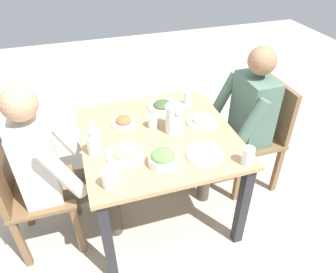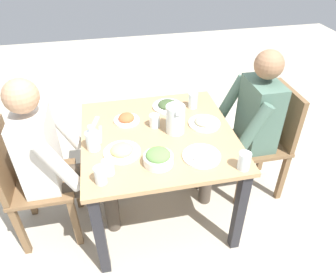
{
  "view_description": "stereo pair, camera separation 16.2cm",
  "coord_description": "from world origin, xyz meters",
  "views": [
    {
      "loc": [
        -1.58,
        0.44,
        1.88
      ],
      "look_at": [
        -0.03,
        -0.06,
        0.69
      ],
      "focal_mm": 33.68,
      "sensor_mm": 36.0,
      "label": 1
    },
    {
      "loc": [
        -1.62,
        0.28,
        1.88
      ],
      "look_at": [
        -0.03,
        -0.06,
        0.69
      ],
      "focal_mm": 33.68,
      "sensor_mm": 36.0,
      "label": 2
    }
  ],
  "objects": [
    {
      "name": "water_glass_far_right",
      "position": [
        0.09,
        0.01,
        0.74
      ],
      "size": [
        0.07,
        0.07,
        0.09
      ],
      "primitive_type": "cylinder",
      "color": "silver",
      "rests_on": "dining_table"
    },
    {
      "name": "salad_bowl",
      "position": [
        -0.29,
        0.05,
        0.74
      ],
      "size": [
        0.17,
        0.17,
        0.09
      ],
      "color": "white",
      "rests_on": "dining_table"
    },
    {
      "name": "chair_near",
      "position": [
        0.08,
        -0.85,
        0.49
      ],
      "size": [
        0.4,
        0.4,
        0.87
      ],
      "color": "brown",
      "rests_on": "ground_plane"
    },
    {
      "name": "water_glass_far_left",
      "position": [
        0.27,
        -0.31,
        0.76
      ],
      "size": [
        0.07,
        0.07,
        0.11
      ],
      "primitive_type": "cylinder",
      "color": "silver",
      "rests_on": "dining_table"
    },
    {
      "name": "knife_near",
      "position": [
        0.06,
        0.37,
        0.71
      ],
      "size": [
        0.19,
        0.03,
        0.01
      ],
      "primitive_type": "cube",
      "rotation": [
        0.0,
        0.0,
        -0.04
      ],
      "color": "silver",
      "rests_on": "dining_table"
    },
    {
      "name": "plate_yoghurt",
      "position": [
        -0.28,
        -0.2,
        0.72
      ],
      "size": [
        0.22,
        0.22,
        0.04
      ],
      "color": "white",
      "rests_on": "dining_table"
    },
    {
      "name": "ground_plane",
      "position": [
        0.0,
        0.0,
        0.0
      ],
      "size": [
        8.0,
        8.0,
        0.0
      ],
      "primitive_type": "plane",
      "color": "#B7AD99"
    },
    {
      "name": "plate_dolmas",
      "position": [
        0.31,
        -0.13,
        0.72
      ],
      "size": [
        0.22,
        0.22,
        0.05
      ],
      "color": "white",
      "rests_on": "dining_table"
    },
    {
      "name": "fork_near",
      "position": [
        -0.0,
        0.4,
        0.71
      ],
      "size": [
        0.17,
        0.04,
        0.01
      ],
      "primitive_type": "cube",
      "rotation": [
        0.0,
        0.0,
        0.11
      ],
      "color": "silver",
      "rests_on": "dining_table"
    },
    {
      "name": "oil_carafe",
      "position": [
        -0.07,
        0.41,
        0.76
      ],
      "size": [
        0.08,
        0.08,
        0.16
      ],
      "color": "silver",
      "rests_on": "dining_table"
    },
    {
      "name": "water_glass_center",
      "position": [
        -0.37,
        0.37,
        0.75
      ],
      "size": [
        0.06,
        0.06,
        0.1
      ],
      "primitive_type": "cylinder",
      "color": "silver",
      "rests_on": "dining_table"
    },
    {
      "name": "water_glass_near_right",
      "position": [
        -0.42,
        -0.4,
        0.75
      ],
      "size": [
        0.07,
        0.07,
        0.11
      ],
      "primitive_type": "cylinder",
      "color": "silver",
      "rests_on": "dining_table"
    },
    {
      "name": "dining_table",
      "position": [
        0.0,
        0.0,
        0.6
      ],
      "size": [
        0.97,
        0.97,
        0.7
      ],
      "color": "tan",
      "rests_on": "ground_plane"
    },
    {
      "name": "plate_rice_curry",
      "position": [
        0.19,
        0.18,
        0.72
      ],
      "size": [
        0.17,
        0.17,
        0.06
      ],
      "color": "white",
      "rests_on": "dining_table"
    },
    {
      "name": "diner_far",
      "position": [
        -0.03,
        0.65,
        0.64
      ],
      "size": [
        0.48,
        0.53,
        1.17
      ],
      "color": "silver",
      "rests_on": "ground_plane"
    },
    {
      "name": "chair_far",
      "position": [
        -0.03,
        0.85,
        0.49
      ],
      "size": [
        0.4,
        0.4,
        0.87
      ],
      "color": "brown",
      "rests_on": "ground_plane"
    },
    {
      "name": "plate_beans",
      "position": [
        0.04,
        -0.32,
        0.72
      ],
      "size": [
        0.21,
        0.21,
        0.05
      ],
      "color": "white",
      "rests_on": "dining_table"
    },
    {
      "name": "water_glass_by_pitcher",
      "position": [
        -0.31,
        0.33,
        0.75
      ],
      "size": [
        0.06,
        0.06,
        0.09
      ],
      "primitive_type": "cylinder",
      "color": "silver",
      "rests_on": "dining_table"
    },
    {
      "name": "water_pitcher",
      "position": [
        0.0,
        -0.11,
        0.8
      ],
      "size": [
        0.16,
        0.12,
        0.19
      ],
      "color": "silver",
      "rests_on": "dining_table"
    },
    {
      "name": "fork_far",
      "position": [
        0.19,
        0.4,
        0.71
      ],
      "size": [
        0.17,
        0.07,
        0.01
      ],
      "primitive_type": "cube",
      "rotation": [
        0.0,
        0.0,
        -0.28
      ],
      "color": "silver",
      "rests_on": "dining_table"
    },
    {
      "name": "plate_fries",
      "position": [
        -0.15,
        0.24,
        0.72
      ],
      "size": [
        0.22,
        0.22,
        0.06
      ],
      "color": "white",
      "rests_on": "dining_table"
    },
    {
      "name": "diner_near",
      "position": [
        0.08,
        -0.65,
        0.64
      ],
      "size": [
        0.48,
        0.53,
        1.17
      ],
      "color": "#4C6B5B",
      "rests_on": "ground_plane"
    }
  ]
}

